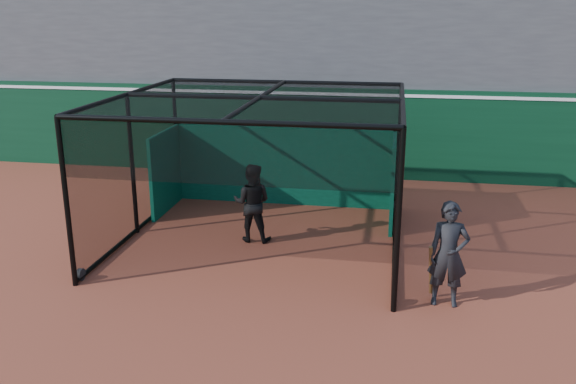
# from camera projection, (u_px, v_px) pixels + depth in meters

# --- Properties ---
(ground) EXTENTS (120.00, 120.00, 0.00)m
(ground) POSITION_uv_depth(u_px,v_px,m) (226.00, 309.00, 9.72)
(ground) COLOR brown
(ground) RESTS_ON ground
(outfield_wall) EXTENTS (50.00, 0.50, 2.50)m
(outfield_wall) POSITION_uv_depth(u_px,v_px,m) (305.00, 130.00, 17.36)
(outfield_wall) COLOR #09341C
(outfield_wall) RESTS_ON ground
(grandstand) EXTENTS (50.00, 7.85, 8.95)m
(grandstand) POSITION_uv_depth(u_px,v_px,m) (323.00, 12.00, 19.99)
(grandstand) COLOR #4C4C4F
(grandstand) RESTS_ON ground
(batting_cage) EXTENTS (5.54, 5.38, 2.95)m
(batting_cage) POSITION_uv_depth(u_px,v_px,m) (261.00, 171.00, 12.21)
(batting_cage) COLOR black
(batting_cage) RESTS_ON ground
(batter) EXTENTS (0.79, 0.62, 1.62)m
(batter) POSITION_uv_depth(u_px,v_px,m) (252.00, 203.00, 12.40)
(batter) COLOR black
(batter) RESTS_ON ground
(on_deck_player) EXTENTS (0.64, 0.44, 1.73)m
(on_deck_player) POSITION_uv_depth(u_px,v_px,m) (448.00, 255.00, 9.66)
(on_deck_player) COLOR black
(on_deck_player) RESTS_ON ground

